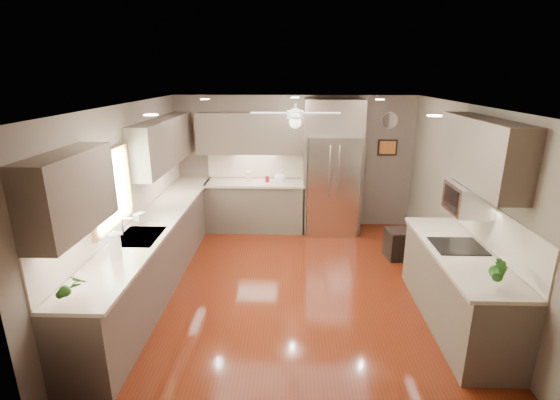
# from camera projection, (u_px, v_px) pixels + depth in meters

# --- Properties ---
(floor) EXTENTS (5.00, 5.00, 0.00)m
(floor) POSITION_uv_depth(u_px,v_px,m) (294.00, 286.00, 5.74)
(floor) COLOR #4D1B0A
(floor) RESTS_ON ground
(ceiling) EXTENTS (5.00, 5.00, 0.00)m
(ceiling) POSITION_uv_depth(u_px,v_px,m) (296.00, 105.00, 4.99)
(ceiling) COLOR white
(ceiling) RESTS_ON ground
(wall_back) EXTENTS (4.50, 0.00, 4.50)m
(wall_back) POSITION_uv_depth(u_px,v_px,m) (294.00, 162.00, 7.75)
(wall_back) COLOR #66594E
(wall_back) RESTS_ON ground
(wall_front) EXTENTS (4.50, 0.00, 4.50)m
(wall_front) POSITION_uv_depth(u_px,v_px,m) (296.00, 304.00, 2.98)
(wall_front) COLOR #66594E
(wall_front) RESTS_ON ground
(wall_left) EXTENTS (0.00, 5.00, 5.00)m
(wall_left) POSITION_uv_depth(u_px,v_px,m) (127.00, 200.00, 5.43)
(wall_left) COLOR #66594E
(wall_left) RESTS_ON ground
(wall_right) EXTENTS (0.00, 5.00, 5.00)m
(wall_right) POSITION_uv_depth(u_px,v_px,m) (466.00, 203.00, 5.30)
(wall_right) COLOR #66594E
(wall_right) RESTS_ON ground
(canister_c) EXTENTS (0.12, 0.12, 0.19)m
(canister_c) POSITION_uv_depth(u_px,v_px,m) (248.00, 176.00, 7.59)
(canister_c) COLOR beige
(canister_c) RESTS_ON back_run
(canister_d) EXTENTS (0.10, 0.10, 0.11)m
(canister_d) POSITION_uv_depth(u_px,v_px,m) (267.00, 179.00, 7.54)
(canister_d) COLOR maroon
(canister_d) RESTS_ON back_run
(soap_bottle) EXTENTS (0.12, 0.12, 0.21)m
(soap_bottle) POSITION_uv_depth(u_px,v_px,m) (140.00, 216.00, 5.44)
(soap_bottle) COLOR white
(soap_bottle) RESTS_ON left_run
(potted_plant_left) EXTENTS (0.19, 0.15, 0.33)m
(potted_plant_left) POSITION_uv_depth(u_px,v_px,m) (72.00, 286.00, 3.53)
(potted_plant_left) COLOR #265D1A
(potted_plant_left) RESTS_ON left_run
(potted_plant_right) EXTENTS (0.21, 0.20, 0.32)m
(potted_plant_right) POSITION_uv_depth(u_px,v_px,m) (499.00, 271.00, 3.81)
(potted_plant_right) COLOR #265D1A
(potted_plant_right) RESTS_ON right_run
(bowl) EXTENTS (0.28, 0.28, 0.06)m
(bowl) POSITION_uv_depth(u_px,v_px,m) (280.00, 180.00, 7.58)
(bowl) COLOR beige
(bowl) RESTS_ON back_run
(left_run) EXTENTS (0.65, 4.70, 1.45)m
(left_run) POSITION_uv_depth(u_px,v_px,m) (157.00, 248.00, 5.80)
(left_run) COLOR brown
(left_run) RESTS_ON ground
(back_run) EXTENTS (1.85, 0.65, 1.45)m
(back_run) POSITION_uv_depth(u_px,v_px,m) (256.00, 205.00, 7.72)
(back_run) COLOR brown
(back_run) RESTS_ON ground
(uppers) EXTENTS (4.50, 4.70, 0.95)m
(uppers) POSITION_uv_depth(u_px,v_px,m) (244.00, 146.00, 5.88)
(uppers) COLOR brown
(uppers) RESTS_ON wall_left
(window) EXTENTS (0.05, 1.12, 0.92)m
(window) POSITION_uv_depth(u_px,v_px,m) (110.00, 189.00, 4.87)
(window) COLOR #BFF2B2
(window) RESTS_ON wall_left
(sink) EXTENTS (0.50, 0.70, 0.32)m
(sink) POSITION_uv_depth(u_px,v_px,m) (140.00, 239.00, 5.05)
(sink) COLOR silver
(sink) RESTS_ON left_run
(refrigerator) EXTENTS (1.06, 0.75, 2.45)m
(refrigerator) POSITION_uv_depth(u_px,v_px,m) (332.00, 170.00, 7.42)
(refrigerator) COLOR silver
(refrigerator) RESTS_ON ground
(right_run) EXTENTS (0.70, 2.20, 1.45)m
(right_run) POSITION_uv_depth(u_px,v_px,m) (458.00, 285.00, 4.78)
(right_run) COLOR brown
(right_run) RESTS_ON ground
(microwave) EXTENTS (0.43, 0.55, 0.34)m
(microwave) POSITION_uv_depth(u_px,v_px,m) (469.00, 199.00, 4.72)
(microwave) COLOR silver
(microwave) RESTS_ON wall_right
(ceiling_fan) EXTENTS (1.18, 1.18, 0.32)m
(ceiling_fan) POSITION_uv_depth(u_px,v_px,m) (295.00, 117.00, 5.33)
(ceiling_fan) COLOR white
(ceiling_fan) RESTS_ON ceiling
(recessed_lights) EXTENTS (2.84, 3.14, 0.01)m
(recessed_lights) POSITION_uv_depth(u_px,v_px,m) (292.00, 103.00, 5.38)
(recessed_lights) COLOR white
(recessed_lights) RESTS_ON ceiling
(wall_clock) EXTENTS (0.30, 0.03, 0.30)m
(wall_clock) POSITION_uv_depth(u_px,v_px,m) (390.00, 120.00, 7.45)
(wall_clock) COLOR white
(wall_clock) RESTS_ON wall_back
(framed_print) EXTENTS (0.36, 0.03, 0.30)m
(framed_print) POSITION_uv_depth(u_px,v_px,m) (387.00, 147.00, 7.59)
(framed_print) COLOR black
(framed_print) RESTS_ON wall_back
(stool) EXTENTS (0.46, 0.46, 0.48)m
(stool) POSITION_uv_depth(u_px,v_px,m) (400.00, 244.00, 6.56)
(stool) COLOR black
(stool) RESTS_ON ground
(paper_towel) EXTENTS (0.13, 0.13, 0.32)m
(paper_towel) POSITION_uv_depth(u_px,v_px,m) (115.00, 246.00, 4.40)
(paper_towel) COLOR white
(paper_towel) RESTS_ON left_run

